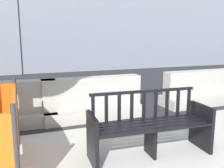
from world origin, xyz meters
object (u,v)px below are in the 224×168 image
object	(u,v)px
jersey_barrier_right	(201,91)
street_bench	(150,127)
jersey_barrier_left	(0,109)
jersey_barrier_centre	(93,101)

from	to	relation	value
jersey_barrier_right	street_bench	bearing A→B (deg)	-142.28
jersey_barrier_left	jersey_barrier_right	size ratio (longest dim) A/B	1.01
street_bench	jersey_barrier_centre	world-z (taller)	street_bench
jersey_barrier_centre	jersey_barrier_right	xyz separation A→B (m)	(2.77, 0.08, 0.00)
street_bench	jersey_barrier_left	bearing A→B (deg)	136.21
jersey_barrier_left	jersey_barrier_right	bearing A→B (deg)	0.17
street_bench	jersey_barrier_right	world-z (taller)	street_bench
street_bench	jersey_barrier_centre	bearing A→B (deg)	98.30
jersey_barrier_right	jersey_barrier_left	bearing A→B (deg)	-179.83
street_bench	jersey_barrier_left	distance (m)	2.78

